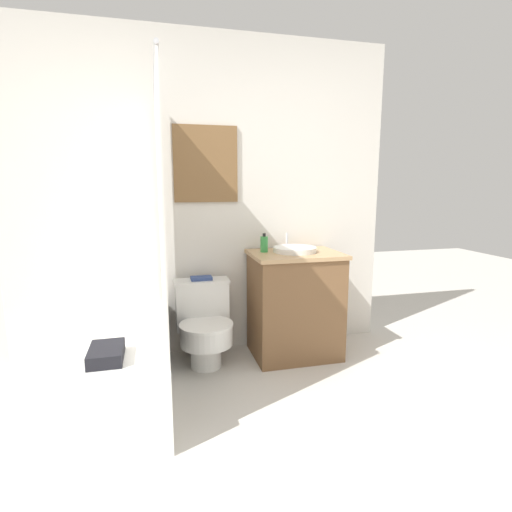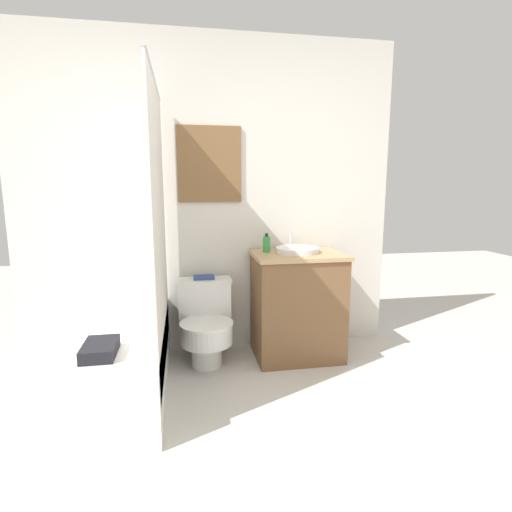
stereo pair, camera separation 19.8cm
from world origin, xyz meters
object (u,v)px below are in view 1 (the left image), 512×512
object	(u,v)px
sink	(295,249)
book_on_tank	(201,278)
soap_bottle	(264,244)
toilet	(204,323)

from	to	relation	value
sink	book_on_tank	size ratio (longest dim) A/B	2.30
soap_bottle	book_on_tank	distance (m)	0.56
toilet	sink	bearing A→B (deg)	0.47
sink	book_on_tank	xyz separation A→B (m)	(-0.72, 0.12, -0.22)
soap_bottle	book_on_tank	size ratio (longest dim) A/B	0.91
soap_bottle	toilet	bearing A→B (deg)	-172.69
sink	soap_bottle	xyz separation A→B (m)	(-0.23, 0.06, 0.04)
sink	soap_bottle	bearing A→B (deg)	166.24
book_on_tank	toilet	bearing A→B (deg)	-90.00
toilet	soap_bottle	size ratio (longest dim) A/B	4.26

